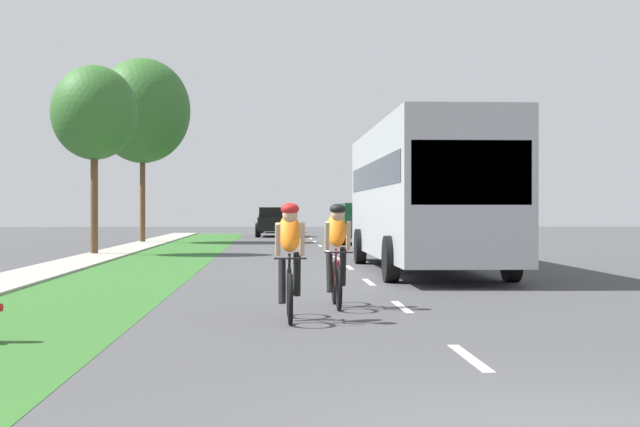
{
  "coord_description": "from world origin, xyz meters",
  "views": [
    {
      "loc": [
        -1.97,
        -5.97,
        1.48
      ],
      "look_at": [
        -0.77,
        18.64,
        1.4
      ],
      "focal_mm": 54.28,
      "sensor_mm": 36.0,
      "label": 1
    }
  ],
  "objects_px": {
    "suv_dark_green": "(362,222)",
    "pickup_black": "(276,222)",
    "sedan_white": "(275,221)",
    "cyclist_lead": "(290,260)",
    "bus_silver": "(423,190)",
    "street_tree_near": "(94,113)",
    "street_tree_far": "(143,111)",
    "cyclist_trailing": "(337,254)"
  },
  "relations": [
    {
      "from": "suv_dark_green",
      "to": "street_tree_near",
      "type": "bearing_deg",
      "value": -134.87
    },
    {
      "from": "cyclist_trailing",
      "to": "bus_silver",
      "type": "height_order",
      "value": "bus_silver"
    },
    {
      "from": "sedan_white",
      "to": "street_tree_far",
      "type": "relative_size",
      "value": 0.51
    },
    {
      "from": "bus_silver",
      "to": "sedan_white",
      "type": "relative_size",
      "value": 2.7
    },
    {
      "from": "sedan_white",
      "to": "cyclist_lead",
      "type": "bearing_deg",
      "value": -89.93
    },
    {
      "from": "cyclist_lead",
      "to": "street_tree_far",
      "type": "height_order",
      "value": "street_tree_far"
    },
    {
      "from": "street_tree_far",
      "to": "sedan_white",
      "type": "bearing_deg",
      "value": 72.9
    },
    {
      "from": "sedan_white",
      "to": "street_tree_far",
      "type": "xyz_separation_m",
      "value": [
        -6.08,
        -19.78,
        5.23
      ]
    },
    {
      "from": "cyclist_lead",
      "to": "bus_silver",
      "type": "xyz_separation_m",
      "value": [
        3.44,
        10.55,
        1.17
      ]
    },
    {
      "from": "suv_dark_green",
      "to": "bus_silver",
      "type": "bearing_deg",
      "value": -90.77
    },
    {
      "from": "cyclist_lead",
      "to": "bus_silver",
      "type": "distance_m",
      "value": 11.15
    },
    {
      "from": "pickup_black",
      "to": "street_tree_far",
      "type": "height_order",
      "value": "street_tree_far"
    },
    {
      "from": "cyclist_trailing",
      "to": "sedan_white",
      "type": "distance_m",
      "value": 49.41
    },
    {
      "from": "pickup_black",
      "to": "sedan_white",
      "type": "height_order",
      "value": "pickup_black"
    },
    {
      "from": "suv_dark_green",
      "to": "street_tree_near",
      "type": "height_order",
      "value": "street_tree_near"
    },
    {
      "from": "cyclist_lead",
      "to": "street_tree_near",
      "type": "distance_m",
      "value": 20.73
    },
    {
      "from": "cyclist_lead",
      "to": "cyclist_trailing",
      "type": "bearing_deg",
      "value": 66.79
    },
    {
      "from": "bus_silver",
      "to": "street_tree_near",
      "type": "xyz_separation_m",
      "value": [
        -9.57,
        8.87,
        2.71
      ]
    },
    {
      "from": "cyclist_trailing",
      "to": "pickup_black",
      "type": "height_order",
      "value": "pickup_black"
    },
    {
      "from": "cyclist_trailing",
      "to": "suv_dark_green",
      "type": "distance_m",
      "value": 27.7
    },
    {
      "from": "street_tree_near",
      "to": "street_tree_far",
      "type": "height_order",
      "value": "street_tree_far"
    },
    {
      "from": "cyclist_lead",
      "to": "suv_dark_green",
      "type": "distance_m",
      "value": 29.51
    },
    {
      "from": "cyclist_lead",
      "to": "pickup_black",
      "type": "xyz_separation_m",
      "value": [
        -0.07,
        41.36,
        0.02
      ]
    },
    {
      "from": "street_tree_near",
      "to": "sedan_white",
      "type": "bearing_deg",
      "value": 79.16
    },
    {
      "from": "cyclist_trailing",
      "to": "street_tree_far",
      "type": "relative_size",
      "value": 0.2
    },
    {
      "from": "cyclist_lead",
      "to": "bus_silver",
      "type": "height_order",
      "value": "bus_silver"
    },
    {
      "from": "cyclist_lead",
      "to": "street_tree_near",
      "type": "xyz_separation_m",
      "value": [
        -6.13,
        19.41,
        3.88
      ]
    },
    {
      "from": "street_tree_far",
      "to": "suv_dark_green",
      "type": "bearing_deg",
      "value": -11.97
    },
    {
      "from": "sedan_white",
      "to": "bus_silver",
      "type": "bearing_deg",
      "value": -85.07
    },
    {
      "from": "suv_dark_green",
      "to": "street_tree_far",
      "type": "height_order",
      "value": "street_tree_far"
    },
    {
      "from": "suv_dark_green",
      "to": "street_tree_far",
      "type": "xyz_separation_m",
      "value": [
        -9.84,
        2.08,
        5.05
      ]
    },
    {
      "from": "cyclist_trailing",
      "to": "bus_silver",
      "type": "distance_m",
      "value": 9.28
    },
    {
      "from": "street_tree_far",
      "to": "pickup_black",
      "type": "bearing_deg",
      "value": 58.7
    },
    {
      "from": "bus_silver",
      "to": "street_tree_far",
      "type": "bearing_deg",
      "value": 114.72
    },
    {
      "from": "cyclist_trailing",
      "to": "street_tree_far",
      "type": "height_order",
      "value": "street_tree_far"
    },
    {
      "from": "bus_silver",
      "to": "sedan_white",
      "type": "height_order",
      "value": "bus_silver"
    },
    {
      "from": "pickup_black",
      "to": "sedan_white",
      "type": "distance_m",
      "value": 9.78
    },
    {
      "from": "cyclist_trailing",
      "to": "sedan_white",
      "type": "height_order",
      "value": "cyclist_trailing"
    },
    {
      "from": "cyclist_lead",
      "to": "street_tree_far",
      "type": "bearing_deg",
      "value": 101.08
    },
    {
      "from": "pickup_black",
      "to": "street_tree_far",
      "type": "bearing_deg",
      "value": -121.3
    },
    {
      "from": "bus_silver",
      "to": "suv_dark_green",
      "type": "height_order",
      "value": "bus_silver"
    },
    {
      "from": "suv_dark_green",
      "to": "pickup_black",
      "type": "distance_m",
      "value": 12.65
    }
  ]
}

